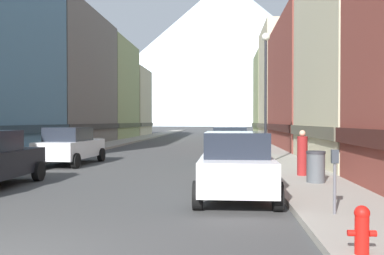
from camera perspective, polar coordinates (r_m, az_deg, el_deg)
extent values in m
cube|color=gray|center=(41.43, -9.19, -1.89)|extent=(2.50, 100.00, 0.15)
cube|color=gray|center=(40.37, 8.34, -1.96)|extent=(2.50, 100.00, 0.15)
cube|color=#66605B|center=(38.61, -20.04, 6.40)|extent=(9.80, 13.62, 11.63)
cube|color=#2D2B29|center=(38.43, -20.00, 0.13)|extent=(10.10, 13.62, 0.50)
cube|color=#8C9966|center=(49.80, -12.73, 5.05)|extent=(7.27, 11.00, 11.41)
cube|color=#3F442D|center=(49.67, -12.71, 0.32)|extent=(7.57, 11.00, 0.50)
cube|color=beige|center=(59.74, -9.28, 3.47)|extent=(6.25, 8.87, 9.55)
cube|color=#595444|center=(59.68, -9.28, 0.42)|extent=(6.55, 8.87, 0.50)
cube|color=brown|center=(32.21, 17.45, 5.68)|extent=(6.41, 13.39, 9.57)
cube|color=#3B1B16|center=(32.10, 17.42, 0.01)|extent=(6.71, 13.39, 0.50)
cube|color=beige|center=(43.97, 14.62, 5.83)|extent=(7.47, 9.26, 11.77)
cube|color=#595444|center=(43.80, 14.60, 0.24)|extent=(7.77, 9.26, 0.50)
cube|color=#8C9966|center=(53.13, 13.98, 4.32)|extent=(9.59, 8.05, 10.56)
cube|color=#3F442D|center=(53.04, 13.96, 0.35)|extent=(9.89, 8.05, 0.50)
cylinder|color=black|center=(15.16, -20.55, -5.71)|extent=(0.23, 0.68, 0.68)
cube|color=silver|center=(20.43, -16.48, -2.88)|extent=(2.02, 4.47, 0.80)
cube|color=#1E232D|center=(20.16, -16.77, -0.88)|extent=(1.69, 2.27, 0.64)
cylinder|color=black|center=(22.33, -16.97, -3.59)|extent=(0.25, 0.69, 0.68)
cylinder|color=black|center=(21.66, -12.50, -3.71)|extent=(0.25, 0.69, 0.68)
cylinder|color=black|center=(19.36, -20.92, -4.29)|extent=(0.25, 0.69, 0.68)
cylinder|color=black|center=(18.58, -15.87, -4.48)|extent=(0.25, 0.69, 0.68)
cube|color=silver|center=(11.21, 6.11, -5.91)|extent=(1.87, 4.41, 0.80)
cube|color=#1E232D|center=(10.90, 6.15, -2.31)|extent=(1.62, 2.21, 0.64)
cylinder|color=black|center=(12.91, 1.83, -6.80)|extent=(0.23, 0.68, 0.68)
cylinder|color=black|center=(12.95, 10.05, -6.79)|extent=(0.23, 0.68, 0.68)
cylinder|color=black|center=(9.66, 0.79, -9.41)|extent=(0.23, 0.68, 0.68)
cylinder|color=black|center=(9.71, 11.84, -9.38)|extent=(0.23, 0.68, 0.68)
cube|color=#265933|center=(20.41, 5.33, -2.85)|extent=(1.98, 4.46, 0.80)
cube|color=#1E232D|center=(20.62, 5.34, -0.81)|extent=(1.67, 2.25, 0.64)
cylinder|color=black|center=(18.80, 8.06, -4.39)|extent=(0.24, 0.69, 0.68)
cylinder|color=black|center=(18.83, 2.44, -4.38)|extent=(0.24, 0.69, 0.68)
cylinder|color=black|center=(22.09, 7.78, -3.61)|extent=(0.24, 0.69, 0.68)
cylinder|color=black|center=(22.11, 3.00, -3.60)|extent=(0.24, 0.69, 0.68)
cylinder|color=red|center=(6.56, 22.54, -13.66)|extent=(0.20, 0.20, 0.55)
sphere|color=red|center=(6.49, 22.56, -10.93)|extent=(0.22, 0.22, 0.22)
cylinder|color=red|center=(6.51, 21.26, -13.52)|extent=(0.10, 0.09, 0.09)
cylinder|color=red|center=(6.60, 23.82, -13.33)|extent=(0.10, 0.09, 0.09)
cylinder|color=#595960|center=(9.02, 19.22, -8.04)|extent=(0.06, 0.06, 1.05)
cube|color=#33383F|center=(8.94, 19.25, -3.82)|extent=(0.14, 0.10, 0.28)
cylinder|color=#4C5156|center=(13.45, 16.83, -5.41)|extent=(0.56, 0.56, 0.90)
cylinder|color=#2D2D33|center=(13.41, 16.84, -3.33)|extent=(0.59, 0.59, 0.08)
cylinder|color=maroon|center=(15.03, 15.09, -3.82)|extent=(0.36, 0.36, 1.38)
sphere|color=tan|center=(14.99, 15.10, -0.77)|extent=(0.22, 0.22, 0.22)
cylinder|color=black|center=(18.65, 10.20, 3.43)|extent=(0.12, 0.12, 5.50)
sphere|color=white|center=(19.01, 10.23, 12.29)|extent=(0.36, 0.36, 0.36)
cone|color=silver|center=(269.01, 4.76, 10.48)|extent=(208.40, 208.40, 93.93)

